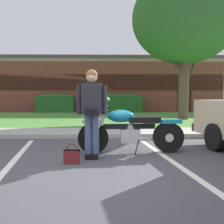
# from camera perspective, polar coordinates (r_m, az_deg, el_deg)

# --- Properties ---
(ground_plane) EXTENTS (140.00, 140.00, 0.00)m
(ground_plane) POSITION_cam_1_polar(r_m,az_deg,el_deg) (4.62, -1.70, -11.57)
(ground_plane) COLOR #424247
(curb_strip) EXTENTS (60.00, 0.20, 0.12)m
(curb_strip) POSITION_cam_1_polar(r_m,az_deg,el_deg) (7.32, -1.52, -5.28)
(curb_strip) COLOR #ADA89E
(curb_strip) RESTS_ON ground
(concrete_walk) EXTENTS (60.00, 1.50, 0.08)m
(concrete_walk) POSITION_cam_1_polar(r_m,az_deg,el_deg) (8.16, -1.49, -4.45)
(concrete_walk) COLOR #ADA89E
(concrete_walk) RESTS_ON ground
(grass_lawn) EXTENTS (60.00, 7.82, 0.06)m
(grass_lawn) POSITION_cam_1_polar(r_m,az_deg,el_deg) (12.79, -1.39, -1.42)
(grass_lawn) COLOR #478433
(grass_lawn) RESTS_ON ground
(stall_stripe_0) EXTENTS (0.69, 4.38, 0.01)m
(stall_stripe_0) POSITION_cam_1_polar(r_m,az_deg,el_deg) (5.11, -21.10, -10.28)
(stall_stripe_0) COLOR silver
(stall_stripe_0) RESTS_ON ground
(stall_stripe_1) EXTENTS (0.69, 4.38, 0.01)m
(stall_stripe_1) POSITION_cam_1_polar(r_m,az_deg,el_deg) (4.96, 13.11, -10.54)
(stall_stripe_1) COLOR silver
(stall_stripe_1) RESTS_ON ground
(motorcycle) EXTENTS (2.24, 0.82, 1.26)m
(motorcycle) POSITION_cam_1_polar(r_m,az_deg,el_deg) (5.48, 5.07, -3.90)
(motorcycle) COLOR black
(motorcycle) RESTS_ON ground
(rider_person) EXTENTS (0.57, 0.31, 1.70)m
(rider_person) POSITION_cam_1_polar(r_m,az_deg,el_deg) (4.92, -4.49, 1.09)
(rider_person) COLOR black
(rider_person) RESTS_ON ground
(handbag) EXTENTS (0.28, 0.13, 0.36)m
(handbag) POSITION_cam_1_polar(r_m,az_deg,el_deg) (4.72, -8.89, -9.47)
(handbag) COLOR maroon
(handbag) RESTS_ON ground
(shade_tree) EXTENTS (4.85, 4.85, 6.76)m
(shade_tree) POSITION_cam_1_polar(r_m,az_deg,el_deg) (13.00, 15.83, 19.18)
(shade_tree) COLOR brown
(shade_tree) RESTS_ON ground
(hedge_left) EXTENTS (2.40, 0.90, 1.24)m
(hedge_left) POSITION_cam_1_polar(r_m,az_deg,el_deg) (17.12, -12.42, 1.95)
(hedge_left) COLOR #235623
(hedge_left) RESTS_ON ground
(hedge_center_left) EXTENTS (3.04, 0.90, 1.24)m
(hedge_center_left) POSITION_cam_1_polar(r_m,az_deg,el_deg) (16.81, 1.46, 2.01)
(hedge_center_left) COLOR #235623
(hedge_center_left) RESTS_ON ground
(brick_building) EXTENTS (21.26, 10.61, 3.87)m
(brick_building) POSITION_cam_1_polar(r_m,az_deg,el_deg) (22.85, 1.64, 5.77)
(brick_building) COLOR brown
(brick_building) RESTS_ON ground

